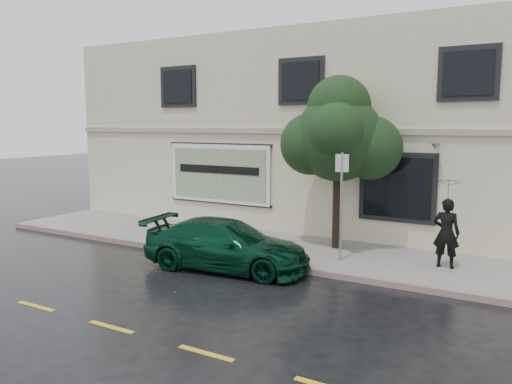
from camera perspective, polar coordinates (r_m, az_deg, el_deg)
The scene contains 12 objects.
ground at distance 12.70m, azimuth -4.63°, elevation -9.79°, with size 90.00×90.00×0.00m, color black.
sidewalk at distance 15.36m, azimuth 2.26°, elevation -6.36°, with size 20.00×3.50×0.15m, color gray.
curb at distance 13.89m, azimuth -1.11°, elevation -7.90°, with size 20.00×0.18×0.16m, color slate.
road_marking at distance 10.18m, azimuth -16.20°, elevation -14.59°, with size 19.00×0.12×0.01m, color gold.
building at distance 20.17m, azimuth 9.94°, elevation 6.73°, with size 20.00×8.12×7.00m.
billboard at distance 18.06m, azimuth -4.28°, elevation 2.12°, with size 4.30×0.16×2.20m.
car at distance 13.31m, azimuth -3.43°, elevation -6.03°, with size 1.99×4.50×1.31m, color #083422.
pedestrian at distance 13.72m, azimuth 20.92°, elevation -4.40°, with size 0.66×0.43×1.81m, color black.
umbrella at distance 13.53m, azimuth 21.17°, elevation 0.70°, with size 0.88×0.88×0.65m, color black.
street_tree at distance 14.79m, azimuth 9.39°, elevation 6.08°, with size 2.56×2.56×4.56m.
fire_hydrant at distance 15.69m, azimuth -3.22°, elevation -4.32°, with size 0.33×0.31×0.81m.
sign_pole at distance 13.54m, azimuth 9.72°, elevation -0.59°, with size 0.36×0.06×2.93m.
Camera 1 is at (6.87, -9.97, 3.83)m, focal length 35.00 mm.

